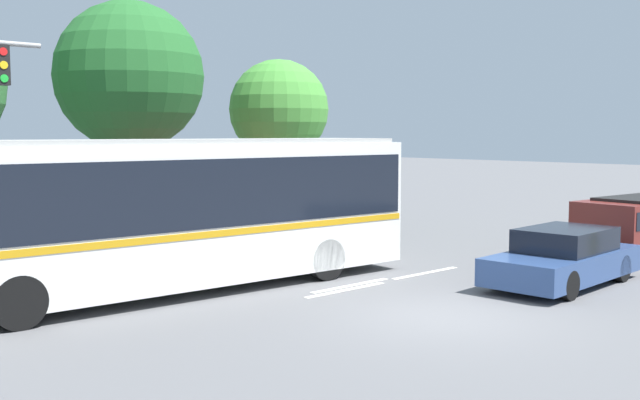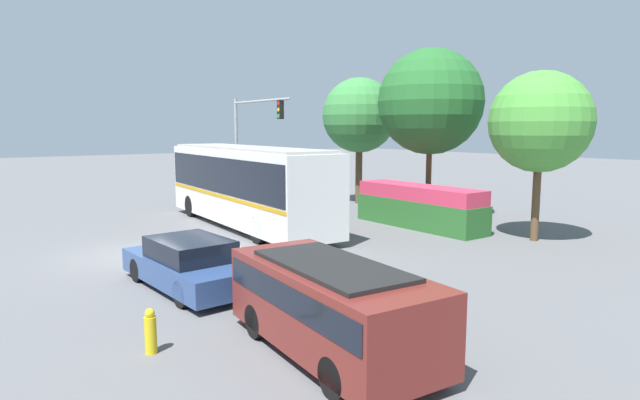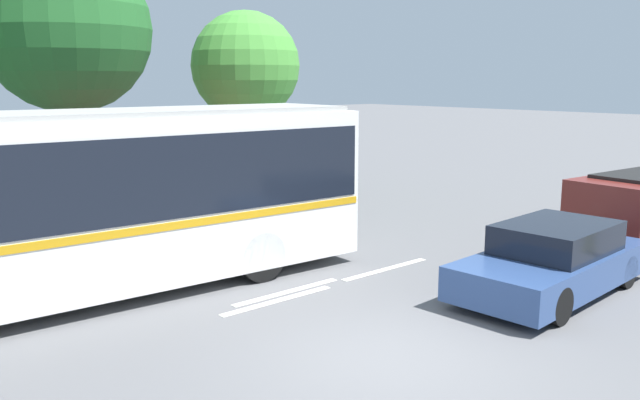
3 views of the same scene
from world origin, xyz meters
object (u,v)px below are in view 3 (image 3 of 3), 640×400
(sedan_foreground, at_px, (553,261))
(street_tree_centre, at_px, (67,29))
(city_bus, at_px, (66,196))
(street_tree_right, at_px, (246,66))

(sedan_foreground, height_order, street_tree_centre, street_tree_centre)
(city_bus, height_order, street_tree_centre, street_tree_centre)
(city_bus, xyz_separation_m, street_tree_centre, (3.07, 7.80, 3.41))
(city_bus, bearing_deg, street_tree_right, -137.34)
(street_tree_centre, bearing_deg, street_tree_right, -5.29)
(sedan_foreground, bearing_deg, street_tree_right, -102.13)
(sedan_foreground, relative_size, street_tree_centre, 0.60)
(street_tree_right, bearing_deg, street_tree_centre, 174.71)
(sedan_foreground, bearing_deg, city_bus, -41.62)
(city_bus, bearing_deg, sedan_foreground, 145.04)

